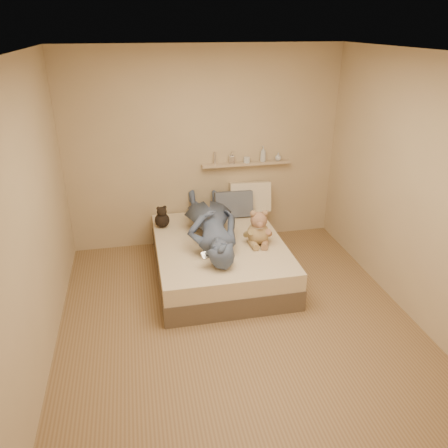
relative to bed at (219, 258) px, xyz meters
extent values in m
plane|color=olive|center=(0.00, -0.93, -0.22)|extent=(3.80, 3.80, 0.00)
plane|color=silver|center=(0.00, -0.93, 2.38)|extent=(3.80, 3.80, 0.00)
plane|color=tan|center=(0.00, 0.97, 1.08)|extent=(3.60, 0.00, 3.60)
plane|color=tan|center=(0.00, -2.83, 1.08)|extent=(3.60, 0.00, 3.60)
plane|color=tan|center=(-1.80, -0.93, 1.08)|extent=(0.00, 3.80, 3.80)
plane|color=tan|center=(1.80, -0.93, 1.08)|extent=(0.00, 3.80, 3.80)
cube|color=brown|center=(0.00, 0.00, -0.10)|extent=(1.50, 1.90, 0.25)
cube|color=beige|center=(0.00, 0.00, 0.13)|extent=(1.48, 1.88, 0.20)
cube|color=silver|center=(-0.22, -0.57, 0.38)|extent=(0.19, 0.12, 0.06)
cube|color=black|center=(-0.22, -0.58, 0.40)|extent=(0.10, 0.06, 0.03)
sphere|color=tan|center=(0.43, -0.15, 0.36)|extent=(0.26, 0.26, 0.26)
sphere|color=#8E674E|center=(0.43, -0.17, 0.53)|extent=(0.19, 0.19, 0.19)
sphere|color=#927050|center=(0.36, -0.16, 0.62)|extent=(0.07, 0.07, 0.07)
sphere|color=#9B7455|center=(0.50, -0.18, 0.62)|extent=(0.07, 0.07, 0.07)
sphere|color=#8E634E|center=(0.42, -0.26, 0.52)|extent=(0.08, 0.08, 0.08)
cylinder|color=olive|center=(0.31, -0.17, 0.37)|extent=(0.10, 0.18, 0.15)
cylinder|color=#9C6F53|center=(0.55, -0.20, 0.37)|extent=(0.13, 0.18, 0.15)
cylinder|color=#A38557|center=(0.36, -0.25, 0.27)|extent=(0.09, 0.18, 0.09)
cylinder|color=#987251|center=(0.48, -0.27, 0.27)|extent=(0.13, 0.19, 0.09)
cylinder|color=beige|center=(0.43, -0.17, 0.45)|extent=(0.15, 0.15, 0.02)
sphere|color=black|center=(-0.63, 0.54, 0.32)|extent=(0.19, 0.19, 0.19)
sphere|color=black|center=(-0.63, 0.52, 0.44)|extent=(0.13, 0.13, 0.13)
sphere|color=black|center=(-0.67, 0.52, 0.49)|extent=(0.05, 0.05, 0.05)
sphere|color=black|center=(-0.59, 0.53, 0.49)|extent=(0.05, 0.05, 0.05)
cube|color=beige|center=(0.59, 0.83, 0.43)|extent=(0.57, 0.28, 0.42)
cube|color=slate|center=(0.33, 0.69, 0.40)|extent=(0.50, 0.23, 0.36)
imported|color=#404864|center=(-0.08, 0.09, 0.43)|extent=(0.68, 1.71, 0.40)
cube|color=tan|center=(0.55, 0.91, 0.88)|extent=(1.20, 0.12, 0.03)
cylinder|color=white|center=(0.13, 0.91, 0.98)|extent=(0.03, 0.03, 0.17)
imported|color=silver|center=(0.35, 0.91, 0.97)|extent=(0.08, 0.08, 0.16)
cylinder|color=silver|center=(0.56, 0.91, 0.93)|extent=(0.09, 0.09, 0.07)
imported|color=silver|center=(0.78, 0.91, 1.00)|extent=(0.10, 0.10, 0.21)
imported|color=silver|center=(0.99, 0.91, 0.95)|extent=(0.11, 0.11, 0.11)
camera|label=1|loc=(-0.88, -4.55, 2.59)|focal=35.00mm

